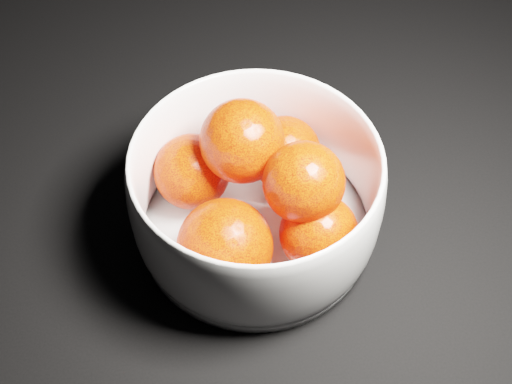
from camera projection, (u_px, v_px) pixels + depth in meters
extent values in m
cube|color=black|center=(439.00, 36.00, 0.84)|extent=(3.00, 3.00, 0.00)
cylinder|color=silver|center=(256.00, 228.00, 0.66)|extent=(0.21, 0.21, 0.01)
sphere|color=red|center=(284.00, 152.00, 0.66)|extent=(0.07, 0.07, 0.07)
sphere|color=red|center=(192.00, 172.00, 0.65)|extent=(0.07, 0.07, 0.07)
sphere|color=red|center=(225.00, 246.00, 0.60)|extent=(0.08, 0.08, 0.08)
sphere|color=red|center=(319.00, 233.00, 0.60)|extent=(0.07, 0.07, 0.07)
sphere|color=red|center=(242.00, 141.00, 0.61)|extent=(0.07, 0.07, 0.07)
sphere|color=red|center=(304.00, 182.00, 0.59)|extent=(0.07, 0.07, 0.07)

